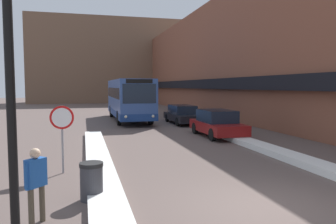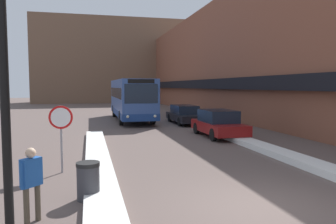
% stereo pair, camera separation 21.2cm
% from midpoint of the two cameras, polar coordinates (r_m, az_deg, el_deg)
% --- Properties ---
extents(ground_plane, '(160.00, 160.00, 0.00)m').
position_cam_midpoint_polar(ground_plane, '(8.31, 15.84, -15.67)').
color(ground_plane, brown).
extents(building_row_right, '(5.50, 60.00, 10.83)m').
position_cam_midpoint_polar(building_row_right, '(33.83, 10.05, 8.77)').
color(building_row_right, brown).
rests_on(building_row_right, ground_plane).
extents(building_backdrop_far, '(26.00, 8.00, 14.47)m').
position_cam_midpoint_polar(building_backdrop_far, '(59.84, -10.75, 8.64)').
color(building_backdrop_far, brown).
rests_on(building_backdrop_far, ground_plane).
extents(snow_bank_left, '(0.90, 14.18, 0.21)m').
position_cam_midpoint_polar(snow_bank_left, '(12.70, -12.51, -8.04)').
color(snow_bank_left, silver).
rests_on(snow_bank_left, ground_plane).
extents(snow_bank_right, '(0.90, 11.10, 0.25)m').
position_cam_midpoint_polar(snow_bank_right, '(15.44, 15.30, -5.78)').
color(snow_bank_right, silver).
rests_on(snow_bank_right, ground_plane).
extents(city_bus, '(2.62, 10.83, 3.36)m').
position_cam_midpoint_polar(city_bus, '(27.37, -7.06, 2.34)').
color(city_bus, '#335193').
rests_on(city_bus, ground_plane).
extents(parked_car_front, '(1.90, 4.39, 1.50)m').
position_cam_midpoint_polar(parked_car_front, '(18.70, 8.23, -1.94)').
color(parked_car_front, maroon).
rests_on(parked_car_front, ground_plane).
extents(parked_car_back, '(1.84, 4.86, 1.39)m').
position_cam_midpoint_polar(parked_car_back, '(24.99, 2.29, -0.40)').
color(parked_car_back, black).
rests_on(parked_car_back, ground_plane).
extents(stop_sign, '(0.76, 0.08, 2.21)m').
position_cam_midpoint_polar(stop_sign, '(11.18, -18.49, -2.09)').
color(stop_sign, gray).
rests_on(stop_sign, ground_plane).
extents(street_lamp, '(1.46, 0.36, 6.50)m').
position_cam_midpoint_polar(street_lamp, '(6.47, -24.52, 14.58)').
color(street_lamp, black).
rests_on(street_lamp, ground_plane).
extents(pedestrian, '(0.43, 0.44, 1.58)m').
position_cam_midpoint_polar(pedestrian, '(7.41, -22.79, -10.63)').
color(pedestrian, brown).
rests_on(pedestrian, ground_plane).
extents(trash_bin, '(0.59, 0.59, 0.95)m').
position_cam_midpoint_polar(trash_bin, '(8.58, -13.88, -11.61)').
color(trash_bin, '#38383D').
rests_on(trash_bin, ground_plane).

